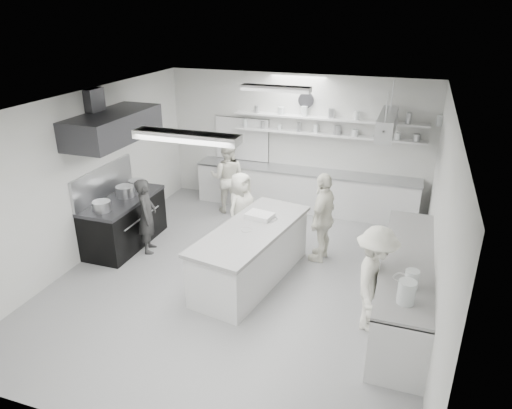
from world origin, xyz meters
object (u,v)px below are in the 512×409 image
(back_counter, at_px, (304,190))
(cook_back, at_px, (228,177))
(cook_stove, at_px, (147,216))
(right_counter, at_px, (405,287))
(stove, at_px, (125,223))
(prep_island, at_px, (251,255))

(back_counter, bearing_deg, cook_back, -158.06)
(cook_stove, bearing_deg, right_counter, -117.80)
(stove, relative_size, cook_stove, 1.24)
(back_counter, xyz_separation_m, cook_back, (-1.61, -0.65, 0.35))
(stove, relative_size, cook_back, 1.11)
(stove, bearing_deg, right_counter, -6.52)
(right_counter, bearing_deg, cook_back, 145.19)
(stove, distance_m, cook_stove, 0.65)
(stove, xyz_separation_m, right_counter, (5.25, -0.60, 0.02))
(cook_back, bearing_deg, back_counter, -167.85)
(prep_island, relative_size, cook_stove, 1.71)
(back_counter, bearing_deg, stove, -136.01)
(back_counter, relative_size, right_counter, 1.52)
(stove, height_order, back_counter, back_counter)
(stove, bearing_deg, cook_back, 59.02)
(right_counter, xyz_separation_m, cook_stove, (-4.67, 0.51, 0.25))
(right_counter, xyz_separation_m, prep_island, (-2.49, 0.18, -0.01))
(prep_island, bearing_deg, cook_stove, -178.35)
(right_counter, bearing_deg, prep_island, 175.82)
(stove, relative_size, back_counter, 0.36)
(back_counter, height_order, cook_stove, cook_stove)
(prep_island, xyz_separation_m, cook_stove, (-2.18, 0.33, 0.27))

